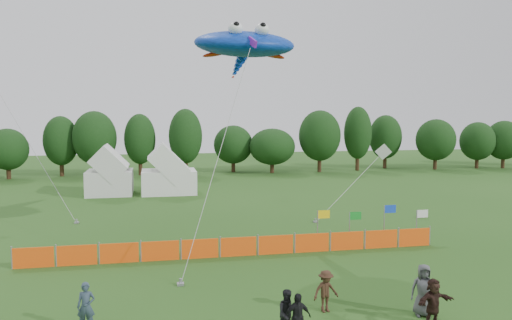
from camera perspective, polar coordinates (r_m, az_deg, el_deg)
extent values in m
plane|color=#234C16|center=(19.20, 3.76, -17.27)|extent=(160.00, 160.00, 0.00)
cylinder|color=#382314|center=(64.10, -26.43, -1.12)|extent=(0.50, 0.50, 1.91)
ellipsoid|color=black|center=(63.91, -26.52, 1.11)|extent=(4.61, 4.61, 4.30)
cylinder|color=#382314|center=(64.57, -21.32, -0.68)|extent=(0.50, 0.50, 2.38)
ellipsoid|color=black|center=(64.35, -21.41, 2.07)|extent=(4.09, 4.09, 5.35)
cylinder|color=#382314|center=(63.18, -17.89, -0.61)|extent=(0.50, 0.50, 2.57)
ellipsoid|color=black|center=(62.95, -17.97, 2.43)|extent=(5.20, 5.20, 5.79)
cylinder|color=#382314|center=(62.76, -13.07, -0.59)|extent=(0.50, 0.50, 2.46)
ellipsoid|color=black|center=(62.53, -13.13, 2.35)|extent=(3.78, 3.78, 5.55)
cylinder|color=#382314|center=(61.44, -8.02, -0.53)|extent=(0.50, 0.50, 2.66)
ellipsoid|color=black|center=(61.20, -8.06, 2.71)|extent=(4.05, 4.05, 5.99)
cylinder|color=#382314|center=(64.74, -2.61, -0.50)|extent=(0.50, 0.50, 1.98)
ellipsoid|color=black|center=(64.54, -2.62, 1.78)|extent=(5.06, 5.06, 4.46)
cylinder|color=#382314|center=(63.73, 1.85, -0.64)|extent=(0.50, 0.50, 1.86)
ellipsoid|color=black|center=(63.54, 1.86, 1.53)|extent=(5.86, 5.86, 4.18)
cylinder|color=#382314|center=(65.26, 7.26, -0.21)|extent=(0.50, 0.50, 2.62)
ellipsoid|color=black|center=(65.03, 7.30, 2.79)|extent=(5.41, 5.41, 5.89)
cylinder|color=#382314|center=(67.79, 11.50, -0.01)|extent=(0.50, 0.50, 2.78)
ellipsoid|color=black|center=(67.57, 11.56, 3.06)|extent=(3.67, 3.67, 6.26)
cylinder|color=#382314|center=(71.55, 14.51, 0.05)|extent=(0.50, 0.50, 2.42)
ellipsoid|color=black|center=(71.35, 14.57, 2.57)|extent=(4.46, 4.46, 5.44)
cylinder|color=#382314|center=(72.04, 19.78, -0.13)|extent=(0.50, 0.50, 2.24)
ellipsoid|color=black|center=(71.85, 19.85, 2.19)|extent=(5.26, 5.26, 5.03)
cylinder|color=#382314|center=(75.59, 23.92, -0.08)|extent=(0.50, 0.50, 2.10)
ellipsoid|color=black|center=(75.41, 23.99, 1.99)|extent=(4.74, 4.74, 4.73)
cylinder|color=#382314|center=(77.46, 26.38, -0.04)|extent=(0.50, 0.50, 2.16)
ellipsoid|color=black|center=(77.28, 26.46, 2.05)|extent=(4.88, 4.88, 4.87)
cube|color=silver|center=(48.20, -16.35, -2.47)|extent=(4.10, 4.10, 2.25)
cube|color=white|center=(47.69, -9.92, -2.46)|extent=(4.99, 3.99, 2.19)
cube|color=#FB510D|center=(26.65, -24.12, -10.15)|extent=(1.90, 0.06, 1.00)
cube|color=#FB510D|center=(26.28, -19.79, -10.21)|extent=(1.90, 0.06, 1.00)
cube|color=#FB510D|center=(26.07, -15.37, -10.22)|extent=(1.90, 0.06, 1.00)
cube|color=#FB510D|center=(26.01, -10.90, -10.16)|extent=(1.90, 0.06, 1.00)
cube|color=#FB510D|center=(26.10, -6.44, -10.05)|extent=(1.90, 0.06, 1.00)
cube|color=#FB510D|center=(26.34, -2.04, -9.88)|extent=(1.90, 0.06, 1.00)
cube|color=#FB510D|center=(26.74, 2.25, -9.65)|extent=(1.90, 0.06, 1.00)
cube|color=#FB510D|center=(27.27, 6.39, -9.39)|extent=(1.90, 0.06, 1.00)
cube|color=#FB510D|center=(27.94, 10.35, -9.09)|extent=(1.90, 0.06, 1.00)
cube|color=#FB510D|center=(28.73, 14.10, -8.76)|extent=(1.90, 0.06, 1.00)
cube|color=#FB510D|center=(29.63, 17.62, -8.42)|extent=(1.90, 0.06, 1.00)
cylinder|color=gray|center=(27.91, 7.04, -7.88)|extent=(0.06, 0.06, 2.11)
cube|color=yellow|center=(27.85, 7.75, -6.17)|extent=(0.70, 0.02, 0.45)
cylinder|color=gray|center=(28.92, 10.62, -7.70)|extent=(0.06, 0.06, 1.88)
cube|color=#148C26|center=(28.90, 11.29, -6.27)|extent=(0.70, 0.02, 0.45)
cylinder|color=gray|center=(29.48, 14.43, -7.18)|extent=(0.06, 0.06, 2.24)
cube|color=blue|center=(29.46, 15.08, -5.43)|extent=(0.70, 0.02, 0.45)
cylinder|color=gray|center=(30.40, 17.87, -7.22)|extent=(0.06, 0.06, 1.89)
cube|color=white|center=(30.43, 18.48, -5.84)|extent=(0.70, 0.02, 0.45)
imported|color=#2E3E4D|center=(18.60, -18.85, -15.56)|extent=(0.64, 0.45, 1.66)
imported|color=black|center=(17.18, 3.70, -17.13)|extent=(0.82, 0.66, 1.62)
imported|color=#382316|center=(19.36, 7.98, -14.62)|extent=(1.11, 0.76, 1.58)
imported|color=black|center=(16.95, 4.74, -17.50)|extent=(0.98, 0.49, 1.60)
imported|color=#454649|center=(19.76, 18.59, -13.92)|extent=(1.08, 0.86, 1.91)
imported|color=black|center=(19.09, 19.61, -15.03)|extent=(1.61, 0.80, 1.66)
ellipsoid|color=blue|center=(28.31, -1.30, 13.09)|extent=(6.12, 4.92, 1.98)
sphere|color=white|center=(27.08, -2.35, 14.77)|extent=(0.79, 0.79, 0.79)
sphere|color=white|center=(27.35, 0.68, 14.68)|extent=(0.79, 0.79, 0.79)
ellipsoid|color=#B62009|center=(28.20, -4.46, 12.05)|extent=(1.66, 0.73, 0.26)
ellipsoid|color=#B62009|center=(28.73, 1.67, 11.93)|extent=(1.66, 0.73, 0.26)
cube|color=purple|center=(26.17, -0.43, 13.34)|extent=(0.37, 0.96, 0.70)
cylinder|color=#A5A5A5|center=(23.71, -4.25, 0.65)|extent=(4.04, 4.56, 10.96)
cube|color=gray|center=(22.42, -8.62, -13.85)|extent=(0.30, 0.30, 0.10)
cube|color=silver|center=(39.62, 14.36, 0.91)|extent=(1.29, 0.36, 1.29)
cylinder|color=#A5A5A5|center=(36.96, 10.85, -2.84)|extent=(6.60, 3.45, 4.55)
cube|color=gray|center=(34.63, 6.81, -7.03)|extent=(0.30, 0.30, 0.10)
cylinder|color=#A5A5A5|center=(38.66, -24.43, 1.59)|extent=(6.72, 5.06, 10.51)
cube|color=gray|center=(36.24, -19.82, -6.75)|extent=(0.30, 0.30, 0.10)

